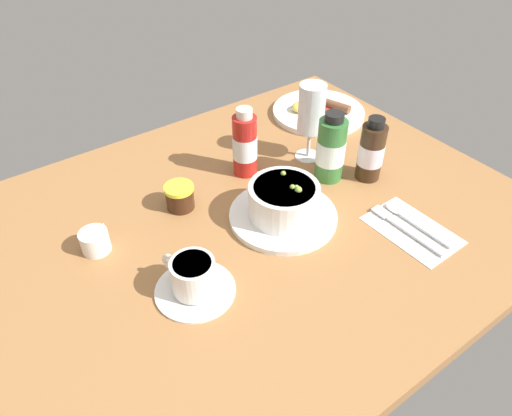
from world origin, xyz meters
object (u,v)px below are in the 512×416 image
object	(u,v)px
creamer_jug	(95,241)
wine_glass	(311,112)
sauce_bottle_green	(331,149)
jam_jar	(180,197)
breakfast_plate	(318,111)
sauce_bottle_brown	(371,152)
cutlery_setting	(410,228)
coffee_cup	(193,279)
porridge_bowl	(284,204)
sauce_bottle_red	(245,145)

from	to	relation	value
creamer_jug	wine_glass	world-z (taller)	wine_glass
sauce_bottle_green	jam_jar	bearing A→B (deg)	162.50
creamer_jug	breakfast_plate	xyz separation A→B (cm)	(65.85, 13.96, -1.25)
creamer_jug	sauce_bottle_brown	world-z (taller)	sauce_bottle_brown
creamer_jug	cutlery_setting	bearing A→B (deg)	-30.56
sauce_bottle_brown	breakfast_plate	size ratio (longest dim) A/B	0.60
creamer_jug	sauce_bottle_brown	bearing A→B (deg)	-13.01
coffee_cup	sauce_bottle_green	size ratio (longest dim) A/B	0.87
coffee_cup	sauce_bottle_brown	xyz separation A→B (cm)	(46.81, 5.95, 3.48)
creamer_jug	wine_glass	distance (cm)	51.75
porridge_bowl	sauce_bottle_brown	size ratio (longest dim) A/B	1.47
coffee_cup	sauce_bottle_red	bearing A→B (deg)	41.10
coffee_cup	sauce_bottle_green	xyz separation A→B (cm)	(39.82, 10.91, 4.10)
porridge_bowl	cutlery_setting	size ratio (longest dim) A/B	1.22
porridge_bowl	wine_glass	distance (cm)	24.03
sauce_bottle_brown	breakfast_plate	bearing A→B (deg)	70.29
sauce_bottle_green	sauce_bottle_red	xyz separation A→B (cm)	(-13.52, 12.04, -0.06)
cutlery_setting	creamer_jug	size ratio (longest dim) A/B	2.78
sauce_bottle_green	cutlery_setting	bearing A→B (deg)	-86.53
creamer_jug	sauce_bottle_red	distance (cm)	36.24
jam_jar	wine_glass	bearing A→B (deg)	-2.02
jam_jar	sauce_bottle_red	world-z (taller)	sauce_bottle_red
coffee_cup	sauce_bottle_green	distance (cm)	41.50
coffee_cup	breakfast_plate	distance (cm)	65.38
porridge_bowl	cutlery_setting	distance (cm)	24.66
porridge_bowl	breakfast_plate	size ratio (longest dim) A/B	0.88
porridge_bowl	jam_jar	bearing A→B (deg)	134.32
coffee_cup	sauce_bottle_red	world-z (taller)	sauce_bottle_red
sauce_bottle_red	sauce_bottle_green	bearing A→B (deg)	-41.67
wine_glass	jam_jar	world-z (taller)	wine_glass
sauce_bottle_brown	breakfast_plate	xyz separation A→B (cm)	(9.65, 26.94, -5.54)
wine_glass	sauce_bottle_green	bearing A→B (deg)	-101.06
porridge_bowl	wine_glass	bearing A→B (deg)	37.01
cutlery_setting	coffee_cup	xyz separation A→B (cm)	(-41.14, 10.90, 2.71)
porridge_bowl	cutlery_setting	world-z (taller)	porridge_bowl
sauce_bottle_green	sauce_bottle_red	bearing A→B (deg)	138.33
jam_jar	porridge_bowl	bearing A→B (deg)	-45.68
wine_glass	breakfast_plate	xyz separation A→B (cm)	(14.96, 13.38, -10.60)
cutlery_setting	breakfast_plate	size ratio (longest dim) A/B	0.72
breakfast_plate	jam_jar	bearing A→B (deg)	-165.59
coffee_cup	sauce_bottle_green	bearing A→B (deg)	15.32
wine_glass	coffee_cup	bearing A→B (deg)	-154.82
sauce_bottle_red	coffee_cup	bearing A→B (deg)	-138.90
cutlery_setting	coffee_cup	world-z (taller)	coffee_cup
porridge_bowl	cutlery_setting	xyz separation A→B (cm)	(17.78, -16.74, -3.42)
coffee_cup	creamer_jug	bearing A→B (deg)	116.36
coffee_cup	sauce_bottle_brown	size ratio (longest dim) A/B	0.94
porridge_bowl	jam_jar	xyz separation A→B (cm)	(-14.48, 14.83, -1.09)
cutlery_setting	sauce_bottle_red	xyz separation A→B (cm)	(-14.84, 33.85, 6.76)
porridge_bowl	coffee_cup	size ratio (longest dim) A/B	1.56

